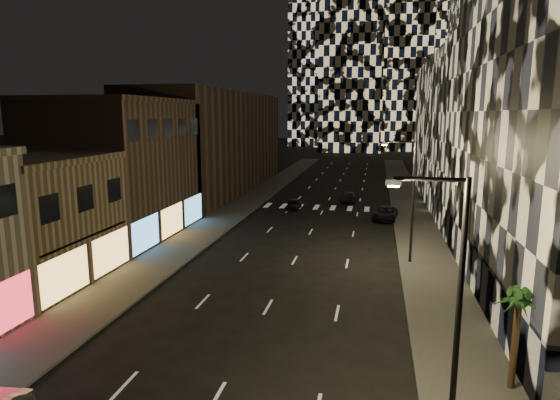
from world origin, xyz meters
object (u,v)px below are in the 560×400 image
at_px(streetlight_near, 452,295).
at_px(car_dark_oncoming, 349,197).
at_px(streetlight_far, 410,193).
at_px(car_dark_rightlane, 385,213).
at_px(palm_tree, 518,306).
at_px(car_dark_midlane, 294,204).

height_order(streetlight_near, car_dark_oncoming, streetlight_near).
distance_m(streetlight_near, streetlight_far, 20.00).
bearing_deg(streetlight_near, car_dark_oncoming, 97.34).
relative_size(streetlight_near, car_dark_rightlane, 1.82).
height_order(car_dark_oncoming, car_dark_rightlane, car_dark_rightlane).
bearing_deg(palm_tree, car_dark_oncoming, 102.33).
height_order(streetlight_near, palm_tree, streetlight_near).
bearing_deg(palm_tree, streetlight_near, -129.17).
relative_size(car_dark_oncoming, palm_tree, 1.07).
distance_m(streetlight_near, palm_tree, 5.27).
distance_m(streetlight_near, car_dark_oncoming, 45.04).
bearing_deg(streetlight_far, car_dark_oncoming, 103.19).
bearing_deg(streetlight_near, palm_tree, 50.83).
relative_size(streetlight_far, palm_tree, 2.14).
distance_m(car_dark_oncoming, palm_tree, 41.63).
xyz_separation_m(streetlight_far, car_dark_oncoming, (-5.72, 24.42, -4.70)).
relative_size(streetlight_near, palm_tree, 2.14).
xyz_separation_m(streetlight_near, streetlight_far, (0.00, 20.00, 0.00)).
height_order(car_dark_rightlane, palm_tree, palm_tree).
bearing_deg(car_dark_oncoming, streetlight_far, 106.26).
xyz_separation_m(car_dark_midlane, car_dark_oncoming, (6.05, 6.30, 0.03)).
height_order(streetlight_near, streetlight_far, same).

